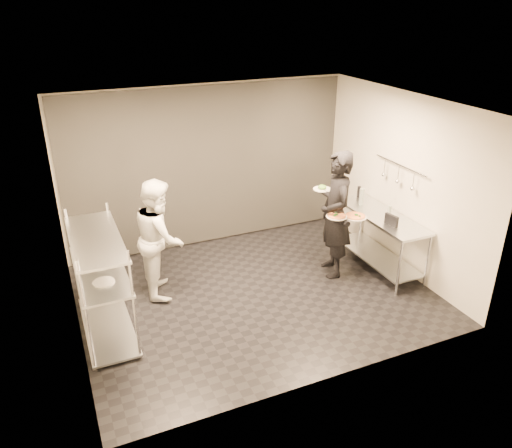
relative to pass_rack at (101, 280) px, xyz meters
name	(u,v)px	position (x,y,z in m)	size (l,w,h in m)	color
room_shell	(225,181)	(2.15, 1.18, 0.63)	(5.00, 4.00, 2.80)	black
pass_rack	(101,280)	(0.00, 0.00, 0.00)	(0.60, 1.60, 1.50)	silver
prep_counter	(379,231)	(4.33, 0.00, -0.14)	(0.60, 1.80, 0.92)	silver
utensil_rail	(399,175)	(4.58, 0.00, 0.78)	(0.07, 1.20, 0.31)	silver
waiter	(336,215)	(3.55, 0.12, 0.24)	(0.73, 0.48, 2.01)	black
chef	(160,237)	(0.93, 0.67, 0.11)	(0.86, 0.67, 1.77)	silver
pizza_plate_near	(337,216)	(3.45, -0.06, 0.31)	(0.31, 0.31, 0.05)	silver
pizza_plate_far	(355,216)	(3.76, -0.10, 0.27)	(0.35, 0.35, 0.05)	silver
salad_plate	(322,188)	(3.50, 0.47, 0.56)	(0.28, 0.28, 0.07)	silver
pos_monitor	(391,220)	(4.21, -0.39, 0.24)	(0.05, 0.24, 0.17)	black
bottle_green	(362,197)	(4.28, 0.49, 0.29)	(0.08, 0.08, 0.27)	#94A195
bottle_clear	(389,211)	(4.38, -0.12, 0.25)	(0.06, 0.06, 0.19)	#94A195
bottle_dark	(359,192)	(4.41, 0.76, 0.25)	(0.06, 0.06, 0.20)	black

